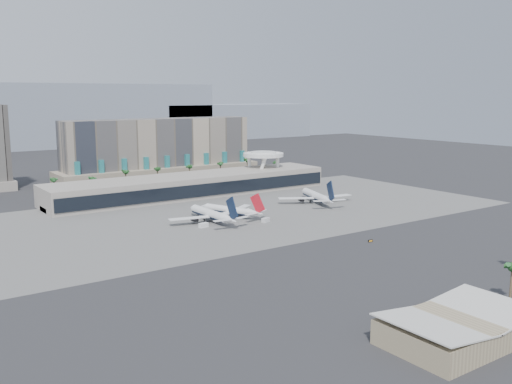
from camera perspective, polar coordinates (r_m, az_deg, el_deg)
ground at (r=245.75m, az=6.16°, el=-4.00°), size 900.00×900.00×0.00m
apron_pad at (r=288.31m, az=-1.05°, el=-1.89°), size 260.00×130.00×0.06m
mountain_ridge at (r=675.81m, az=-19.21°, el=6.81°), size 680.00×60.00×70.00m
hotel at (r=393.58m, az=-9.62°, el=3.58°), size 140.00×30.00×42.00m
terminal at (r=333.32m, az=-6.33°, el=0.77°), size 170.00×32.50×14.50m
saucer_structure at (r=366.06m, az=0.74°, el=3.52°), size 26.00×26.00×21.89m
palm_row at (r=366.78m, az=-8.03°, el=2.18°), size 157.80×2.80×13.10m
hangar_left at (r=147.32m, az=19.54°, el=-12.73°), size 36.65×22.60×7.55m
airliner_left at (r=263.26m, az=-4.49°, el=-2.22°), size 41.19×42.35×14.63m
airliner_centre at (r=273.51m, az=-2.61°, el=-1.83°), size 35.13×36.27×13.15m
airliner_right at (r=309.73m, az=6.07°, el=-0.42°), size 40.60×42.00×15.03m
service_vehicle_a at (r=253.29m, az=-5.27°, el=-3.33°), size 4.51×2.76×2.06m
service_vehicle_b at (r=262.60m, az=0.97°, el=-2.82°), size 4.50×3.53×2.03m
taxiway_sign at (r=232.39m, az=11.37°, el=-4.81°), size 2.22×0.50×1.00m
near_palm_a at (r=178.55m, az=24.24°, el=-7.30°), size 6.00×6.00×11.25m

